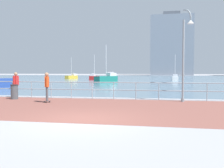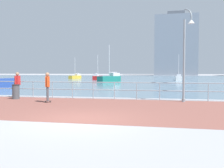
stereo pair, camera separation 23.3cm
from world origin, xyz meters
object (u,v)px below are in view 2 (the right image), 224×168
Objects in this scene: trash_bin at (16,92)px; sailboat_ivory at (179,78)px; sailboat_blue at (75,77)px; lamppost at (186,51)px; sailboat_white at (98,77)px; skateboarder at (48,84)px; sailboat_gray at (110,78)px; bystander at (18,83)px.

sailboat_ivory reaches higher than trash_bin.
lamppost is at bearing -62.43° from sailboat_blue.
sailboat_blue is (-21.19, 40.58, -2.45)m from lamppost.
sailboat_white is 1.04× the size of sailboat_blue.
sailboat_gray is at bearing 94.70° from skateboarder.
sailboat_gray is (-2.30, 27.96, -0.43)m from skateboarder.
lamppost reaches higher than bystander.
sailboat_ivory is (9.48, 36.86, -0.54)m from skateboarder.
sailboat_white is at bearing 95.94° from bystander.
skateboarder is 0.33× the size of sailboat_white.
lamppost reaches higher than sailboat_white.
skateboarder is at bearing -167.78° from lamppost.
skateboarder is 1.83× the size of trash_bin.
lamppost is 3.11× the size of skateboarder.
sailboat_white reaches higher than trash_bin.
skateboarder is at bearing -32.89° from bystander.
lamppost is 28.22m from sailboat_gray.
sailboat_ivory is at bearing 75.58° from skateboarder.
sailboat_blue is (-10.77, 40.98, 0.00)m from trash_bin.
lamppost is 10.96m from bystander.
lamppost is at bearing -67.73° from sailboat_white.
sailboat_ivory is (12.26, 35.61, 0.01)m from trash_bin.
bystander is 1.01m from trash_bin.
lamppost is 5.68× the size of trash_bin.
sailboat_white reaches higher than sailboat_blue.
bystander is 41.53m from sailboat_blue.
sailboat_ivory is at bearing 87.00° from lamppost.
sailboat_ivory is at bearing 71.00° from trash_bin.
sailboat_gray is 1.25× the size of sailboat_blue.
sailboat_white is (-3.98, 35.57, 0.02)m from trash_bin.
sailboat_blue is at bearing 128.26° from sailboat_gray.
sailboat_gray reaches higher than lamppost.
sailboat_blue reaches higher than bystander.
bystander is at bearing 147.11° from skateboarder.
bystander reaches higher than trash_bin.
trash_bin is at bearing -177.80° from lamppost.
sailboat_blue reaches higher than skateboarder.
skateboarder is at bearing -72.21° from sailboat_blue.
lamppost is at bearing -69.32° from sailboat_gray.
sailboat_gray is (-11.78, -8.90, 0.11)m from sailboat_ivory.
sailboat_white is (-14.40, 35.17, -2.43)m from lamppost.
sailboat_gray is 18.18m from sailboat_blue.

